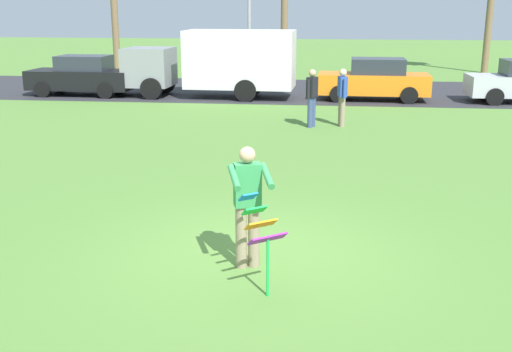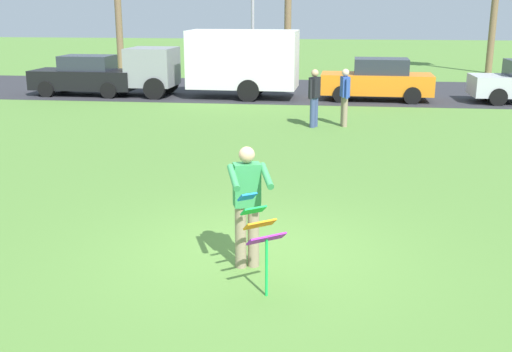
{
  "view_description": "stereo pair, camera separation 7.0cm",
  "coord_description": "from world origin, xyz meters",
  "px_view_note": "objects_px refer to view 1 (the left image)",
  "views": [
    {
      "loc": [
        0.99,
        -8.52,
        3.56
      ],
      "look_at": [
        -0.08,
        0.53,
        1.05
      ],
      "focal_mm": 43.65,
      "sensor_mm": 36.0,
      "label": 1
    },
    {
      "loc": [
        1.05,
        -8.51,
        3.56
      ],
      "look_at": [
        -0.08,
        0.53,
        1.05
      ],
      "focal_mm": 43.65,
      "sensor_mm": 36.0,
      "label": 2
    }
  ],
  "objects_px": {
    "kite_held": "(261,229)",
    "parked_car_black": "(82,76)",
    "parked_car_orange": "(374,80)",
    "person_walker_far": "(342,96)",
    "parked_truck_grey_van": "(220,62)",
    "person_walker_near": "(312,96)",
    "person_kite_flyer": "(248,203)"
  },
  "relations": [
    {
      "from": "kite_held",
      "to": "parked_car_black",
      "type": "height_order",
      "value": "parked_car_black"
    },
    {
      "from": "parked_car_orange",
      "to": "person_walker_far",
      "type": "bearing_deg",
      "value": -103.36
    },
    {
      "from": "parked_truck_grey_van",
      "to": "parked_car_black",
      "type": "bearing_deg",
      "value": -179.98
    },
    {
      "from": "kite_held",
      "to": "person_walker_near",
      "type": "xyz_separation_m",
      "value": [
        0.29,
        11.27,
        0.08
      ]
    },
    {
      "from": "person_walker_far",
      "to": "person_kite_flyer",
      "type": "bearing_deg",
      "value": -97.68
    },
    {
      "from": "parked_car_black",
      "to": "person_walker_far",
      "type": "height_order",
      "value": "person_walker_far"
    },
    {
      "from": "kite_held",
      "to": "parked_truck_grey_van",
      "type": "height_order",
      "value": "parked_truck_grey_van"
    },
    {
      "from": "person_kite_flyer",
      "to": "parked_car_black",
      "type": "height_order",
      "value": "person_kite_flyer"
    },
    {
      "from": "person_kite_flyer",
      "to": "person_walker_far",
      "type": "height_order",
      "value": "same"
    },
    {
      "from": "parked_car_black",
      "to": "parked_truck_grey_van",
      "type": "relative_size",
      "value": 0.63
    },
    {
      "from": "parked_car_black",
      "to": "parked_truck_grey_van",
      "type": "distance_m",
      "value": 5.69
    },
    {
      "from": "person_walker_near",
      "to": "person_walker_far",
      "type": "distance_m",
      "value": 0.93
    },
    {
      "from": "parked_truck_grey_van",
      "to": "person_walker_far",
      "type": "relative_size",
      "value": 3.91
    },
    {
      "from": "person_kite_flyer",
      "to": "person_walker_far",
      "type": "relative_size",
      "value": 1.0
    },
    {
      "from": "person_walker_near",
      "to": "parked_car_orange",
      "type": "bearing_deg",
      "value": 69.03
    },
    {
      "from": "kite_held",
      "to": "parked_car_black",
      "type": "distance_m",
      "value": 19.36
    },
    {
      "from": "parked_truck_grey_van",
      "to": "person_walker_near",
      "type": "height_order",
      "value": "parked_truck_grey_van"
    },
    {
      "from": "kite_held",
      "to": "person_walker_near",
      "type": "distance_m",
      "value": 11.28
    },
    {
      "from": "person_kite_flyer",
      "to": "person_walker_far",
      "type": "distance_m",
      "value": 10.89
    },
    {
      "from": "person_kite_flyer",
      "to": "person_walker_far",
      "type": "xyz_separation_m",
      "value": [
        1.45,
        10.79,
        -0.02
      ]
    },
    {
      "from": "person_kite_flyer",
      "to": "person_walker_far",
      "type": "bearing_deg",
      "value": 82.32
    },
    {
      "from": "person_kite_flyer",
      "to": "parked_car_black",
      "type": "xyz_separation_m",
      "value": [
        -8.9,
        16.32,
        -0.18
      ]
    },
    {
      "from": "parked_car_black",
      "to": "person_walker_far",
      "type": "distance_m",
      "value": 11.74
    },
    {
      "from": "parked_car_orange",
      "to": "kite_held",
      "type": "bearing_deg",
      "value": -98.35
    },
    {
      "from": "person_kite_flyer",
      "to": "person_walker_near",
      "type": "height_order",
      "value": "same"
    },
    {
      "from": "parked_truck_grey_van",
      "to": "person_walker_far",
      "type": "xyz_separation_m",
      "value": [
        4.7,
        -5.53,
        -0.48
      ]
    },
    {
      "from": "parked_car_orange",
      "to": "person_walker_far",
      "type": "height_order",
      "value": "person_walker_far"
    },
    {
      "from": "parked_truck_grey_van",
      "to": "person_walker_far",
      "type": "height_order",
      "value": "parked_truck_grey_van"
    },
    {
      "from": "parked_car_black",
      "to": "person_kite_flyer",
      "type": "bearing_deg",
      "value": -61.39
    },
    {
      "from": "kite_held",
      "to": "person_walker_far",
      "type": "bearing_deg",
      "value": 84.11
    },
    {
      "from": "parked_car_black",
      "to": "person_walker_near",
      "type": "distance_m",
      "value": 11.08
    },
    {
      "from": "person_walker_far",
      "to": "parked_truck_grey_van",
      "type": "bearing_deg",
      "value": 130.39
    }
  ]
}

